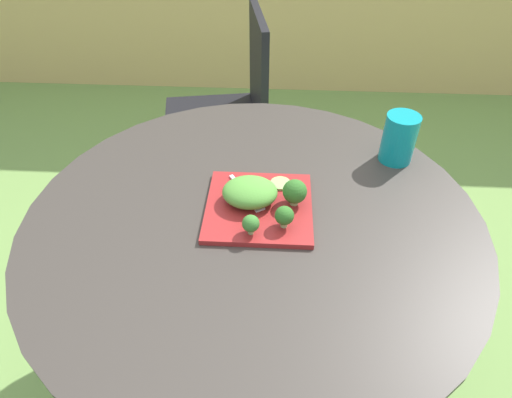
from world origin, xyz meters
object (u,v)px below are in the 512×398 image
Objects in this scene: drinking_glass at (398,141)px; fork at (248,196)px; patio_chair at (234,101)px; salad_plate at (259,207)px.

fork is (-0.39, -0.20, -0.04)m from drinking_glass.
patio_chair is 6.50× the size of fork.
patio_chair is 0.99m from salad_plate.
patio_chair is 0.94m from drinking_glass.
fork is at bearing -81.88° from patio_chair.
salad_plate is 1.87× the size of drinking_glass.
patio_chair is at bearing 99.50° from salad_plate.
drinking_glass is at bearing -54.19° from patio_chair.
fork is at bearing -152.97° from drinking_glass.
salad_plate is 0.04m from fork.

